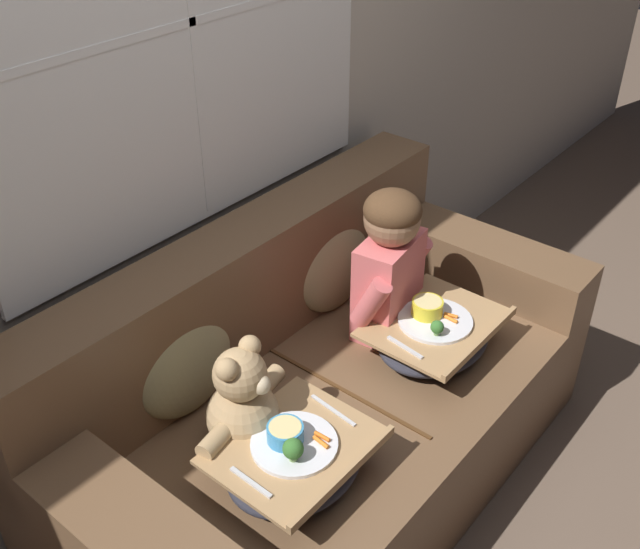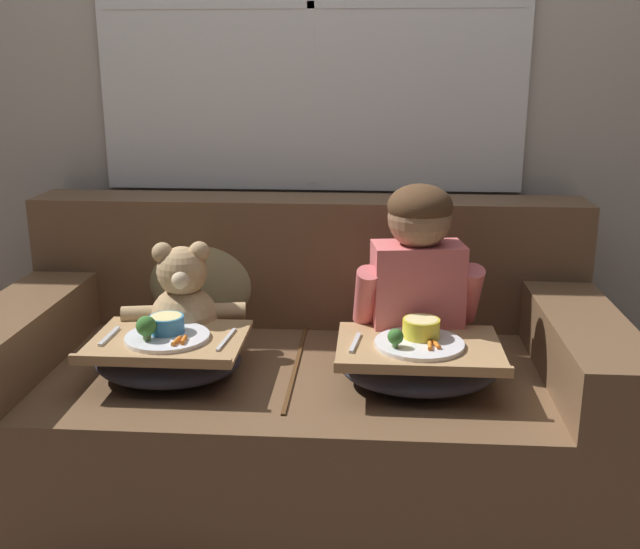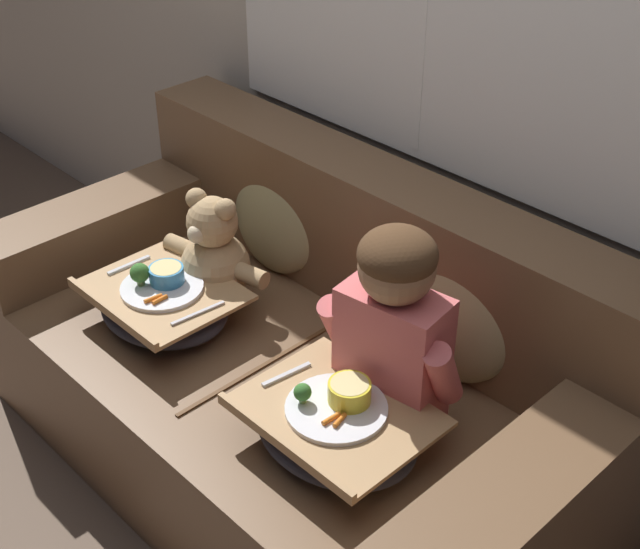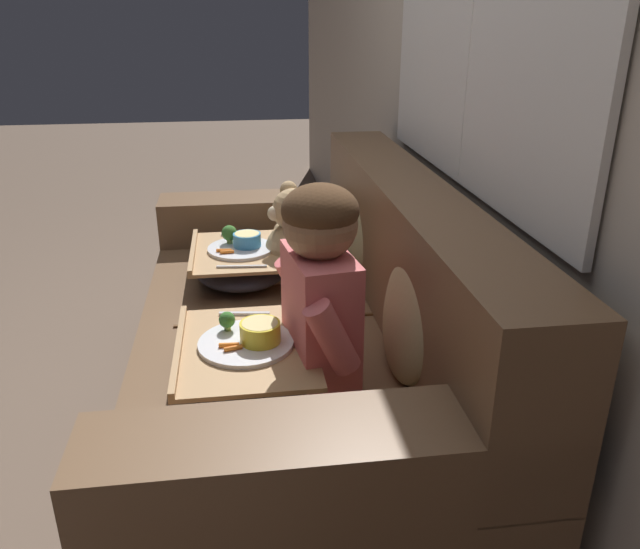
% 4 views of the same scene
% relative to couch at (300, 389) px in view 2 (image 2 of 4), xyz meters
% --- Properties ---
extents(ground_plane, '(14.00, 14.00, 0.00)m').
position_rel_couch_xyz_m(ground_plane, '(0.00, -0.06, -0.32)').
color(ground_plane, brown).
extents(wall_back_with_window, '(8.00, 0.08, 2.60)m').
position_rel_couch_xyz_m(wall_back_with_window, '(0.00, 0.50, 0.99)').
color(wall_back_with_window, '#BCB2A3').
rests_on(wall_back_with_window, ground_plane).
extents(couch, '(1.86, 0.97, 0.87)m').
position_rel_couch_xyz_m(couch, '(0.00, 0.00, 0.00)').
color(couch, brown).
rests_on(couch, ground_plane).
extents(throw_pillow_behind_child, '(0.40, 0.19, 0.42)m').
position_rel_couch_xyz_m(throw_pillow_behind_child, '(0.35, 0.23, 0.32)').
color(throw_pillow_behind_child, tan).
rests_on(throw_pillow_behind_child, couch).
extents(throw_pillow_behind_teddy, '(0.39, 0.19, 0.40)m').
position_rel_couch_xyz_m(throw_pillow_behind_teddy, '(-0.35, 0.23, 0.32)').
color(throw_pillow_behind_teddy, tan).
rests_on(throw_pillow_behind_teddy, couch).
extents(child_figure, '(0.39, 0.21, 0.54)m').
position_rel_couch_xyz_m(child_figure, '(0.35, -0.02, 0.42)').
color(child_figure, '#DB6666').
rests_on(child_figure, couch).
extents(teddy_bear, '(0.38, 0.27, 0.35)m').
position_rel_couch_xyz_m(teddy_bear, '(-0.35, -0.03, 0.27)').
color(teddy_bear, tan).
rests_on(teddy_bear, couch).
extents(lap_tray_child, '(0.46, 0.36, 0.18)m').
position_rel_couch_xyz_m(lap_tray_child, '(0.35, -0.21, 0.19)').
color(lap_tray_child, '#2D2D38').
rests_on(lap_tray_child, child_figure).
extents(lap_tray_teddy, '(0.43, 0.36, 0.20)m').
position_rel_couch_xyz_m(lap_tray_teddy, '(-0.36, -0.22, 0.19)').
color(lap_tray_teddy, '#2D2D38').
rests_on(lap_tray_teddy, teddy_bear).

